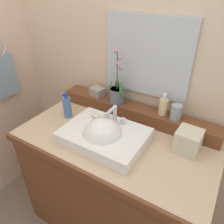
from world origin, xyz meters
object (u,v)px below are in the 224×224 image
tumbler_cup (176,112)px  trinket_box (97,92)px  soap_dispenser (163,106)px  lotion_bottle (67,107)px  tissue_box (188,141)px  sink_basin (103,137)px  soap_bar (95,115)px  hand_towel (5,76)px  potted_plant (117,92)px

tumbler_cup → trinket_box: size_ratio=1.01×
soap_dispenser → lotion_bottle: bearing=-158.8°
tumbler_cup → tissue_box: size_ratio=0.73×
soap_dispenser → trinket_box: bearing=-179.4°
sink_basin → soap_bar: (-0.13, 0.11, 0.05)m
hand_towel → soap_bar: bearing=1.6°
potted_plant → soap_dispenser: (0.33, 0.02, -0.02)m
soap_dispenser → tumbler_cup: 0.09m
soap_bar → tissue_box: 0.58m
sink_basin → soap_dispenser: soap_dispenser is taller
trinket_box → hand_towel: (-0.70, -0.25, 0.06)m
soap_dispenser → lotion_bottle: soap_dispenser is taller
trinket_box → lotion_bottle: lotion_bottle is taller
tumbler_cup → hand_towel: size_ratio=0.30×
tissue_box → hand_towel: (-1.41, -0.10, 0.11)m
tumbler_cup → tissue_box: tumbler_cup is taller
potted_plant → lotion_bottle: (-0.27, -0.21, -0.09)m
lotion_bottle → hand_towel: hand_towel is taller
sink_basin → soap_dispenser: bearing=55.1°
trinket_box → tissue_box: (0.71, -0.15, -0.05)m
soap_dispenser → tissue_box: soap_dispenser is taller
tumbler_cup → trinket_box: bearing=179.2°
potted_plant → lotion_bottle: size_ratio=2.05×
soap_dispenser → tumbler_cup: bearing=-8.5°
potted_plant → tissue_box: bearing=-14.5°
lotion_bottle → tissue_box: lotion_bottle is taller
soap_bar → soap_dispenser: bearing=32.0°
hand_towel → tissue_box: bearing=3.9°
trinket_box → lotion_bottle: size_ratio=0.53×
trinket_box → lotion_bottle: 0.25m
soap_dispenser → tumbler_cup: size_ratio=1.47×
sink_basin → soap_bar: size_ratio=6.92×
lotion_bottle → tissue_box: (0.81, 0.07, -0.01)m
sink_basin → tissue_box: (0.44, 0.18, 0.03)m
soap_dispenser → tumbler_cup: soap_dispenser is taller
soap_dispenser → trinket_box: (-0.50, -0.00, -0.03)m
potted_plant → soap_bar: bearing=-100.6°
sink_basin → hand_towel: hand_towel is taller
potted_plant → tumbler_cup: (0.41, 0.01, -0.03)m
soap_dispenser → sink_basin: bearing=-124.9°
tumbler_cup → lotion_bottle: 0.72m
soap_bar → trinket_box: (-0.14, 0.22, 0.04)m
sink_basin → potted_plant: size_ratio=1.28×
lotion_bottle → tissue_box: 0.81m
soap_bar → potted_plant: (0.04, 0.21, 0.08)m
tumbler_cup → trinket_box: (-0.59, 0.01, -0.02)m
potted_plant → hand_towel: potted_plant is taller
soap_bar → soap_dispenser: (0.37, 0.23, 0.06)m
soap_bar → trinket_box: 0.26m
potted_plant → hand_towel: (-0.87, -0.23, 0.01)m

